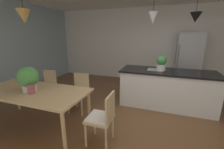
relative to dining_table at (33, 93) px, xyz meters
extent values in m
cube|color=brown|center=(2.07, 0.62, -0.70)|extent=(10.00, 8.40, 0.04)
cube|color=white|center=(2.07, 3.88, 0.67)|extent=(10.00, 0.12, 2.70)
cube|color=tan|center=(0.00, 0.00, 0.04)|extent=(2.05, 0.94, 0.04)
cylinder|color=tan|center=(-0.95, 0.39, -0.32)|extent=(0.06, 0.06, 0.72)
cylinder|color=tan|center=(0.95, 0.39, -0.32)|extent=(0.06, 0.06, 0.72)
cylinder|color=tan|center=(0.95, -0.39, -0.32)|extent=(0.06, 0.06, 0.72)
cube|color=tan|center=(0.46, 0.79, -0.25)|extent=(0.41, 0.41, 0.04)
cube|color=white|center=(0.46, 0.79, -0.22)|extent=(0.37, 0.37, 0.03)
cube|color=tan|center=(0.45, 0.97, -0.02)|extent=(0.38, 0.04, 0.42)
cylinder|color=tan|center=(0.64, 0.63, -0.48)|extent=(0.04, 0.04, 0.41)
cylinder|color=tan|center=(0.30, 0.61, -0.48)|extent=(0.04, 0.04, 0.41)
cylinder|color=tan|center=(0.62, 0.97, -0.48)|extent=(0.04, 0.04, 0.41)
cylinder|color=tan|center=(0.29, 0.95, -0.48)|extent=(0.04, 0.04, 0.41)
cube|color=tan|center=(1.35, 0.00, -0.25)|extent=(0.41, 0.41, 0.04)
cube|color=white|center=(1.35, 0.00, -0.22)|extent=(0.37, 0.37, 0.03)
cube|color=tan|center=(1.53, 0.00, -0.02)|extent=(0.04, 0.38, 0.42)
cylinder|color=tan|center=(1.18, -0.17, -0.48)|extent=(0.04, 0.04, 0.41)
cylinder|color=tan|center=(1.17, 0.17, -0.48)|extent=(0.04, 0.04, 0.41)
cylinder|color=tan|center=(1.52, -0.17, -0.48)|extent=(0.04, 0.04, 0.41)
cylinder|color=tan|center=(1.51, 0.17, -0.48)|extent=(0.04, 0.04, 0.41)
cube|color=tan|center=(-0.46, 0.79, -0.25)|extent=(0.40, 0.40, 0.04)
cube|color=white|center=(-0.46, 0.79, -0.22)|extent=(0.36, 0.36, 0.03)
cube|color=tan|center=(-0.46, 0.97, -0.02)|extent=(0.38, 0.03, 0.42)
cylinder|color=tan|center=(-0.29, 0.62, -0.48)|extent=(0.04, 0.04, 0.41)
cylinder|color=tan|center=(-0.63, 0.62, -0.48)|extent=(0.04, 0.04, 0.41)
cylinder|color=tan|center=(-0.29, 0.96, -0.48)|extent=(0.04, 0.04, 0.41)
cylinder|color=tan|center=(-0.63, 0.96, -0.48)|extent=(0.04, 0.04, 0.41)
cube|color=silver|center=(2.35, 1.75, -0.24)|extent=(2.15, 0.77, 0.88)
cube|color=black|center=(2.35, 1.75, 0.20)|extent=(2.21, 0.83, 0.04)
cube|color=gray|center=(2.06, 1.75, 0.22)|extent=(0.36, 0.30, 0.01)
cube|color=#B2B5B7|center=(2.99, 3.48, 0.22)|extent=(0.76, 0.64, 1.80)
cylinder|color=#4C4C4C|center=(2.66, 3.14, 0.22)|extent=(0.02, 0.02, 1.08)
cone|color=olive|center=(0.16, -0.08, 1.32)|extent=(0.21, 0.21, 0.22)
cylinder|color=black|center=(1.92, 1.75, 1.78)|extent=(0.01, 0.01, 0.47)
cone|color=#B7B7B7|center=(1.92, 1.75, 1.41)|extent=(0.20, 0.20, 0.28)
cone|color=black|center=(2.78, 1.75, 1.40)|extent=(0.23, 0.23, 0.20)
cylinder|color=beige|center=(2.19, 1.75, 0.29)|extent=(0.21, 0.21, 0.14)
sphere|color=#387F3D|center=(2.19, 1.75, 0.46)|extent=(0.22, 0.22, 0.22)
cylinder|color=beige|center=(0.00, -0.04, 0.12)|extent=(0.23, 0.23, 0.12)
sphere|color=#478C42|center=(0.00, -0.04, 0.33)|extent=(0.36, 0.36, 0.36)
cylinder|color=#994C51|center=(0.12, -0.12, 0.15)|extent=(0.12, 0.12, 0.17)
camera|label=1|loc=(2.23, -1.92, 1.05)|focal=23.70mm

